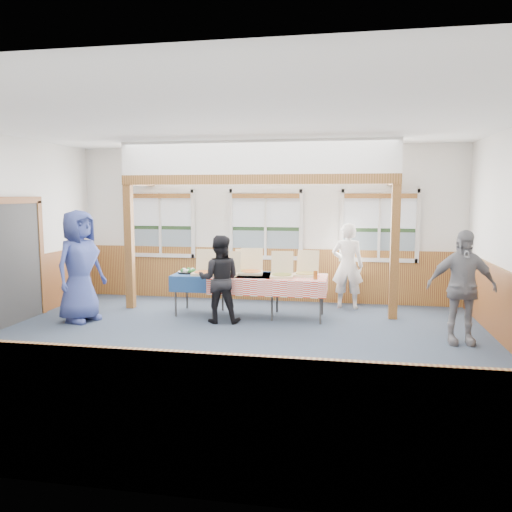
{
  "coord_description": "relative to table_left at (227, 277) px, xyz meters",
  "views": [
    {
      "loc": [
        1.61,
        -6.77,
        2.2
      ],
      "look_at": [
        0.23,
        1.0,
        1.24
      ],
      "focal_mm": 35.0,
      "sensor_mm": 36.0,
      "label": 1
    }
  ],
  "objects": [
    {
      "name": "veggie_tray",
      "position": [
        -0.75,
        -0.0,
        0.09
      ],
      "size": [
        0.38,
        0.38,
        0.09
      ],
      "color": "black",
      "rests_on": "table_left"
    },
    {
      "name": "wall_back",
      "position": [
        0.5,
        1.41,
        0.9
      ],
      "size": [
        8.0,
        0.0,
        8.0
      ],
      "primitive_type": "plane",
      "rotation": [
        1.57,
        0.0,
        0.0
      ],
      "color": "silver",
      "rests_on": "floor"
    },
    {
      "name": "pizza_box_c",
      "position": [
        0.05,
        -0.17,
        0.12
      ],
      "size": [
        0.43,
        0.51,
        0.42
      ],
      "rotation": [
        0.0,
        0.0,
        -0.11
      ],
      "color": "beige",
      "rests_on": "table_right"
    },
    {
      "name": "floor",
      "position": [
        0.5,
        -2.09,
        -0.7
      ],
      "size": [
        8.0,
        8.0,
        0.0
      ],
      "primitive_type": "plane",
      "color": "#2A3444",
      "rests_on": "ground"
    },
    {
      "name": "window_mid",
      "position": [
        0.5,
        1.37,
        0.98
      ],
      "size": [
        1.56,
        0.1,
        1.46
      ],
      "color": "silver",
      "rests_on": "wall_back"
    },
    {
      "name": "ceiling",
      "position": [
        0.5,
        -2.09,
        2.5
      ],
      "size": [
        8.0,
        8.0,
        0.0
      ],
      "primitive_type": "plane",
      "rotation": [
        3.14,
        0.0,
        0.0
      ],
      "color": "white",
      "rests_on": "wall_back"
    },
    {
      "name": "wall_front",
      "position": [
        0.5,
        -5.59,
        0.9
      ],
      "size": [
        8.0,
        0.0,
        8.0
      ],
      "primitive_type": "plane",
      "rotation": [
        -1.57,
        0.0,
        0.0
      ],
      "color": "silver",
      "rests_on": "floor"
    },
    {
      "name": "cross_beam",
      "position": [
        0.5,
        0.21,
        1.79
      ],
      "size": [
        5.15,
        0.18,
        0.18
      ],
      "primitive_type": "cube",
      "color": "#593B13",
      "rests_on": "post_left"
    },
    {
      "name": "pizza_box_b",
      "position": [
        0.34,
        0.16,
        0.12
      ],
      "size": [
        0.51,
        0.57,
        0.43
      ],
      "rotation": [
        0.0,
        0.0,
        0.26
      ],
      "color": "beige",
      "rests_on": "table_left"
    },
    {
      "name": "cased_opening",
      "position": [
        -3.46,
        -1.19,
        0.35
      ],
      "size": [
        0.06,
        1.3,
        2.1
      ],
      "primitive_type": "cube",
      "color": "#333333",
      "rests_on": "wall_left"
    },
    {
      "name": "wainscot_back",
      "position": [
        0.5,
        1.38,
        -0.15
      ],
      "size": [
        7.98,
        0.05,
        1.1
      ],
      "primitive_type": "cube",
      "color": "brown",
      "rests_on": "floor"
    },
    {
      "name": "table_left",
      "position": [
        0.0,
        0.0,
        0.0
      ],
      "size": [
        2.1,
        1.31,
        0.76
      ],
      "rotation": [
        0.0,
        0.0,
        0.23
      ],
      "color": "#333333",
      "rests_on": "floor"
    },
    {
      "name": "woman_white",
      "position": [
        2.19,
        0.92,
        0.13
      ],
      "size": [
        0.65,
        0.46,
        1.67
      ],
      "primitive_type": "imported",
      "rotation": [
        0.0,
        0.0,
        3.04
      ],
      "color": "white",
      "rests_on": "floor"
    },
    {
      "name": "post_left",
      "position": [
        -2.0,
        0.21,
        0.5
      ],
      "size": [
        0.15,
        0.15,
        2.4
      ],
      "primitive_type": "cube",
      "color": "#593B13",
      "rests_on": "floor"
    },
    {
      "name": "wainscot_front",
      "position": [
        0.5,
        -5.57,
        -0.15
      ],
      "size": [
        7.98,
        0.05,
        1.1
      ],
      "primitive_type": "cube",
      "color": "brown",
      "rests_on": "floor"
    },
    {
      "name": "window_left",
      "position": [
        -1.8,
        1.37,
        0.98
      ],
      "size": [
        1.56,
        0.1,
        1.46
      ],
      "color": "silver",
      "rests_on": "wall_back"
    },
    {
      "name": "pizza_box_a",
      "position": [
        -0.4,
        -0.11,
        0.12
      ],
      "size": [
        0.43,
        0.51,
        0.44
      ],
      "rotation": [
        0.0,
        0.0,
        0.05
      ],
      "color": "beige",
      "rests_on": "table_left"
    },
    {
      "name": "window_right",
      "position": [
        2.8,
        1.37,
        0.98
      ],
      "size": [
        1.56,
        0.1,
        1.46
      ],
      "color": "silver",
      "rests_on": "wall_back"
    },
    {
      "name": "pizza_box_d",
      "position": [
        0.44,
        0.12,
        0.12
      ],
      "size": [
        0.48,
        0.56,
        0.45
      ],
      "rotation": [
        0.0,
        0.0,
        0.15
      ],
      "color": "beige",
      "rests_on": "table_right"
    },
    {
      "name": "drink_glass",
      "position": [
        1.64,
        -0.32,
        0.13
      ],
      "size": [
        0.07,
        0.07,
        0.15
      ],
      "primitive_type": "cylinder",
      "color": "brown",
      "rests_on": "table_right"
    },
    {
      "name": "pizza_box_e",
      "position": [
        1.04,
        -0.15,
        0.12
      ],
      "size": [
        0.44,
        0.52,
        0.44
      ],
      "rotation": [
        0.0,
        0.0,
        0.09
      ],
      "color": "beige",
      "rests_on": "table_right"
    },
    {
      "name": "woman_black",
      "position": [
        0.0,
        -0.59,
        0.06
      ],
      "size": [
        0.8,
        0.66,
        1.52
      ],
      "primitive_type": "imported",
      "rotation": [
        0.0,
        0.0,
        3.27
      ],
      "color": "black",
      "rests_on": "floor"
    },
    {
      "name": "man_blue",
      "position": [
        -2.42,
        -0.93,
        0.27
      ],
      "size": [
        0.9,
        1.11,
        1.95
      ],
      "primitive_type": "imported",
      "rotation": [
        0.0,
        0.0,
        1.24
      ],
      "color": "#354285",
      "rests_on": "floor"
    },
    {
      "name": "post_right",
      "position": [
        3.0,
        0.21,
        0.5
      ],
      "size": [
        0.15,
        0.15,
        2.4
      ],
      "primitive_type": "cube",
      "color": "#593B13",
      "rests_on": "floor"
    },
    {
      "name": "table_right",
      "position": [
        0.79,
        -0.07,
        0.0
      ],
      "size": [
        2.27,
        1.73,
        0.76
      ],
      "rotation": [
        0.0,
        0.0,
        0.41
      ],
      "color": "#333333",
      "rests_on": "floor"
    },
    {
      "name": "pizza_box_f",
      "position": [
        1.45,
        0.07,
        0.12
      ],
      "size": [
        0.46,
        0.53,
        0.44
      ],
      "rotation": [
        0.0,
        0.0,
        -0.11
      ],
      "color": "beige",
      "rests_on": "table_right"
    },
    {
      "name": "person_grey",
      "position": [
        3.84,
        -1.18,
        0.15
      ],
      "size": [
        1.02,
        0.47,
        1.7
      ],
      "primitive_type": "imported",
      "rotation": [
        0.0,
        0.0,
        0.05
      ],
      "color": "gray",
      "rests_on": "floor"
    }
  ]
}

